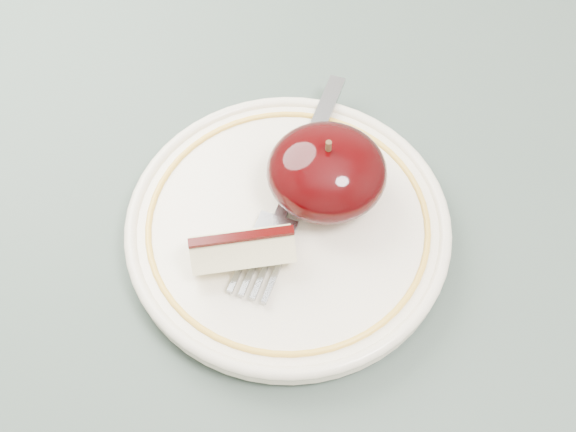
# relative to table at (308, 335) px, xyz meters

# --- Properties ---
(table) EXTENTS (0.90, 0.90, 0.75)m
(table) POSITION_rel_table_xyz_m (0.00, 0.00, 0.00)
(table) COLOR brown
(table) RESTS_ON ground
(plate) EXTENTS (0.22, 0.22, 0.02)m
(plate) POSITION_rel_table_xyz_m (-0.02, 0.04, 0.10)
(plate) COLOR white
(plate) RESTS_ON table
(apple_half) EXTENTS (0.08, 0.08, 0.06)m
(apple_half) POSITION_rel_table_xyz_m (0.00, 0.06, 0.13)
(apple_half) COLOR black
(apple_half) RESTS_ON plate
(apple_wedge) EXTENTS (0.07, 0.05, 0.03)m
(apple_wedge) POSITION_rel_table_xyz_m (-0.05, 0.00, 0.12)
(apple_wedge) COLOR #FFF4BB
(apple_wedge) RESTS_ON plate
(fork) EXTENTS (0.07, 0.20, 0.00)m
(fork) POSITION_rel_table_xyz_m (-0.02, 0.06, 0.11)
(fork) COLOR gray
(fork) RESTS_ON plate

